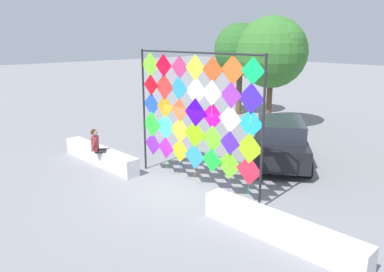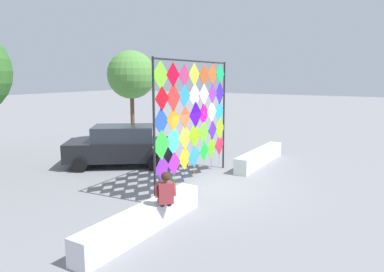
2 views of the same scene
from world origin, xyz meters
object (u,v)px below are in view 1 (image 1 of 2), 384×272
seated_vendor (98,146)px  tree_far_right (240,50)px  kite_display_rack (195,112)px  parked_car (280,141)px  tree_broadleaf (274,51)px

seated_vendor → tree_far_right: (-2.78, 11.55, 3.03)m
seated_vendor → tree_far_right: 12.27m
kite_display_rack → tree_far_right: (-6.46, 10.24, 1.45)m
parked_car → tree_broadleaf: tree_broadleaf is taller
tree_far_right → tree_broadleaf: tree_broadleaf is taller
tree_broadleaf → parked_car: bearing=-52.5°
tree_far_right → seated_vendor: bearing=-76.5°
parked_car → tree_far_right: (-7.04, 6.31, 3.05)m
parked_car → tree_broadleaf: (-3.57, 4.65, 3.13)m
kite_display_rack → seated_vendor: bearing=-160.4°
tree_broadleaf → tree_far_right: bearing=154.4°
kite_display_rack → tree_far_right: tree_far_right is taller
parked_car → tree_far_right: bearing=138.1°
tree_far_right → tree_broadleaf: bearing=-25.6°
seated_vendor → kite_display_rack: bearing=19.6°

